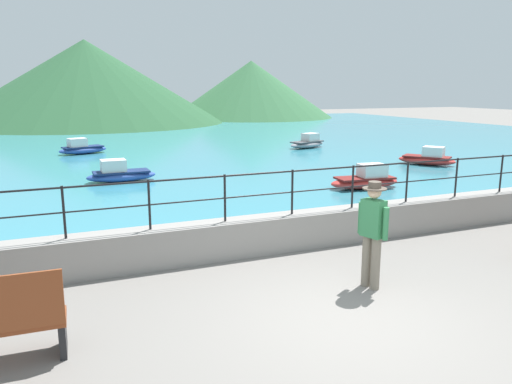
% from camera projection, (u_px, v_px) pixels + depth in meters
% --- Properties ---
extents(ground_plane, '(120.00, 120.00, 0.00)m').
position_uv_depth(ground_plane, '(350.00, 320.00, 6.89)').
color(ground_plane, slate).
extents(promenade_wall, '(20.00, 0.56, 0.70)m').
position_uv_depth(promenade_wall, '(259.00, 235.00, 9.71)').
color(promenade_wall, gray).
rests_on(promenade_wall, ground).
extents(railing, '(18.44, 0.04, 0.90)m').
position_uv_depth(railing, '(260.00, 187.00, 9.51)').
color(railing, black).
rests_on(railing, promenade_wall).
extents(lake_water, '(64.00, 44.32, 0.06)m').
position_uv_depth(lake_water, '(114.00, 140.00, 30.20)').
color(lake_water, teal).
rests_on(lake_water, ground).
extents(hill_main, '(24.48, 24.48, 7.37)m').
position_uv_depth(hill_main, '(86.00, 82.00, 44.18)').
color(hill_main, '#285633').
rests_on(hill_main, ground).
extents(hill_secondary, '(17.55, 17.55, 6.01)m').
position_uv_depth(hill_secondary, '(251.00, 89.00, 53.07)').
color(hill_secondary, '#33663D').
rests_on(hill_secondary, ground).
extents(person_walking, '(0.38, 0.55, 1.75)m').
position_uv_depth(person_walking, '(373.00, 229.00, 7.84)').
color(person_walking, slate).
rests_on(person_walking, ground).
extents(boat_0, '(2.31, 0.93, 0.76)m').
position_uv_depth(boat_0, '(120.00, 174.00, 16.72)').
color(boat_0, '#2D4C9E').
rests_on(boat_0, lake_water).
extents(boat_1, '(2.47, 1.60, 0.76)m').
position_uv_depth(boat_1, '(308.00, 143.00, 26.13)').
color(boat_1, gray).
rests_on(boat_1, lake_water).
extents(boat_2, '(2.46, 1.53, 0.76)m').
position_uv_depth(boat_2, '(82.00, 148.00, 23.76)').
color(boat_2, '#2D4C9E').
rests_on(boat_2, lake_water).
extents(boat_3, '(2.38, 1.12, 0.76)m').
position_uv_depth(boat_3, '(366.00, 180.00, 15.62)').
color(boat_3, red).
rests_on(boat_3, lake_water).
extents(boat_4, '(2.08, 2.39, 0.76)m').
position_uv_depth(boat_4, '(428.00, 158.00, 20.38)').
color(boat_4, red).
rests_on(boat_4, lake_water).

